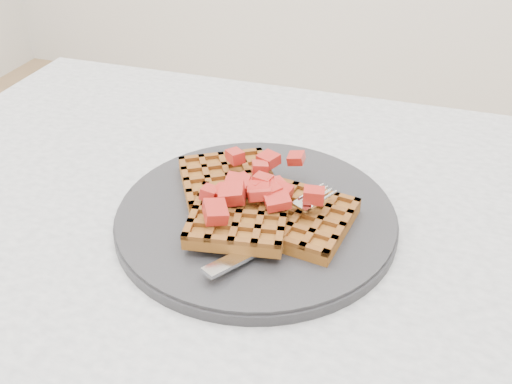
% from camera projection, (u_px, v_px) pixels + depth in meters
% --- Properties ---
extents(table, '(1.20, 0.80, 0.75)m').
position_uv_depth(table, '(337.00, 342.00, 0.63)').
color(table, silver).
rests_on(table, ground).
extents(plate, '(0.31, 0.31, 0.02)m').
position_uv_depth(plate, '(256.00, 216.00, 0.62)').
color(plate, '#232326').
rests_on(plate, table).
extents(waffles, '(0.22, 0.20, 0.03)m').
position_uv_depth(waffles, '(255.00, 204.00, 0.61)').
color(waffles, brown).
rests_on(waffles, plate).
extents(strawberry_pile, '(0.15, 0.15, 0.02)m').
position_uv_depth(strawberry_pile, '(256.00, 181.00, 0.60)').
color(strawberry_pile, maroon).
rests_on(strawberry_pile, waffles).
extents(fork, '(0.11, 0.17, 0.02)m').
position_uv_depth(fork, '(281.00, 232.00, 0.57)').
color(fork, silver).
rests_on(fork, plate).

